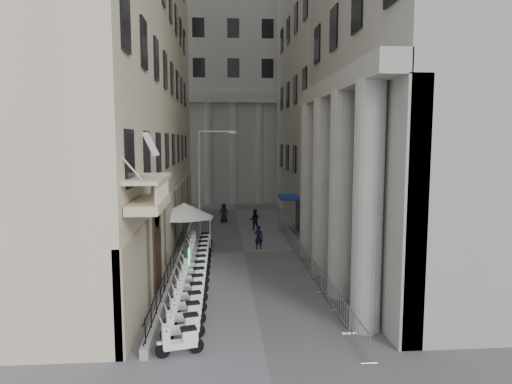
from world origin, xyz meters
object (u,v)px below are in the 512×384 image
Objects in this scene: security_tent at (192,211)px; pedestrian_b at (255,220)px; pedestrian_a at (259,237)px; street_lamp at (204,179)px; scooter_0 at (180,355)px; info_kiosk at (187,260)px.

pedestrian_b is (4.88, 6.87, -1.87)m from security_tent.
pedestrian_a is at bearing 1.67° from security_tent.
street_lamp is 8.48m from pedestrian_b.
street_lamp is at bearing -14.87° from scooter_0.
street_lamp is at bearing 59.02° from pedestrian_b.
scooter_0 is at bearing 80.80° from pedestrian_b.
info_kiosk reaches higher than pedestrian_a.
info_kiosk is at bearing 70.89° from pedestrian_b.
pedestrian_b is at bearing 62.02° from street_lamp.
pedestrian_b is (4.02, 6.27, -4.06)m from street_lamp.
info_kiosk is 1.05× the size of pedestrian_a.
scooter_0 is at bearing -85.81° from info_kiosk.
street_lamp is 4.77× the size of info_kiosk.
pedestrian_a reaches higher than scooter_0.
info_kiosk reaches higher than scooter_0.
info_kiosk is (-0.80, -6.43, -4.08)m from street_lamp.
pedestrian_b is at bearing -67.45° from pedestrian_a.
street_lamp reaches higher than info_kiosk.
security_tent is 2.27× the size of pedestrian_b.
scooter_0 is 0.90× the size of pedestrian_a.
security_tent is at bearing 25.85° from pedestrian_a.
pedestrian_b reaches higher than scooter_0.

